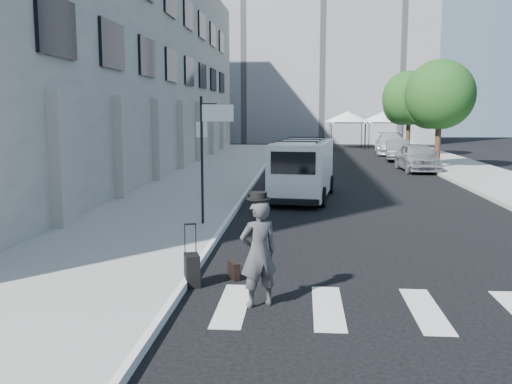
% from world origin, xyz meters
% --- Properties ---
extents(ground, '(120.00, 120.00, 0.00)m').
position_xyz_m(ground, '(0.00, 0.00, 0.00)').
color(ground, black).
rests_on(ground, ground).
extents(sidewalk_left, '(4.50, 48.00, 0.15)m').
position_xyz_m(sidewalk_left, '(-4.25, 16.00, 0.07)').
color(sidewalk_left, gray).
rests_on(sidewalk_left, ground).
extents(sidewalk_right, '(4.00, 56.00, 0.15)m').
position_xyz_m(sidewalk_right, '(9.00, 20.00, 0.07)').
color(sidewalk_right, gray).
rests_on(sidewalk_right, ground).
extents(building_left, '(10.00, 44.00, 12.00)m').
position_xyz_m(building_left, '(-11.50, 18.00, 6.00)').
color(building_left, gray).
rests_on(building_left, ground).
extents(building_far, '(22.00, 12.00, 25.00)m').
position_xyz_m(building_far, '(2.00, 50.00, 12.50)').
color(building_far, slate).
rests_on(building_far, ground).
extents(sign_pole, '(1.03, 0.07, 3.50)m').
position_xyz_m(sign_pole, '(-2.36, 3.20, 2.65)').
color(sign_pole, black).
rests_on(sign_pole, sidewalk_left).
extents(tree_near, '(3.80, 3.83, 6.03)m').
position_xyz_m(tree_near, '(7.50, 20.15, 3.97)').
color(tree_near, black).
rests_on(tree_near, ground).
extents(tree_far, '(3.80, 3.83, 6.03)m').
position_xyz_m(tree_far, '(7.50, 29.15, 3.97)').
color(tree_far, black).
rests_on(tree_far, ground).
extents(tent_left, '(4.00, 4.00, 3.20)m').
position_xyz_m(tent_left, '(4.00, 38.00, 2.71)').
color(tent_left, black).
rests_on(tent_left, ground).
extents(tent_right, '(4.00, 4.00, 3.20)m').
position_xyz_m(tent_right, '(7.20, 38.50, 2.71)').
color(tent_right, black).
rests_on(tent_right, ground).
extents(businessman, '(0.79, 0.70, 1.82)m').
position_xyz_m(businessman, '(-0.57, -3.00, 0.91)').
color(businessman, '#38393B').
rests_on(businessman, ground).
extents(briefcase, '(0.29, 0.45, 0.34)m').
position_xyz_m(briefcase, '(-1.17, -1.46, 0.17)').
color(briefcase, black).
rests_on(briefcase, ground).
extents(suitcase, '(0.38, 0.48, 1.16)m').
position_xyz_m(suitcase, '(-1.89, -2.00, 0.31)').
color(suitcase, black).
rests_on(suitcase, ground).
extents(cargo_van, '(2.51, 5.81, 2.14)m').
position_xyz_m(cargo_van, '(0.18, 9.01, 1.11)').
color(cargo_van, silver).
rests_on(cargo_van, ground).
extents(parked_car_a, '(2.02, 4.61, 1.55)m').
position_xyz_m(parked_car_a, '(6.36, 19.17, 0.77)').
color(parked_car_a, '#94959B').
rests_on(parked_car_a, ground).
extents(parked_car_b, '(1.95, 4.28, 1.36)m').
position_xyz_m(parked_car_b, '(6.41, 25.87, 0.68)').
color(parked_car_b, '#515558').
rests_on(parked_car_b, ground).
extents(parked_car_c, '(2.75, 5.80, 1.63)m').
position_xyz_m(parked_car_c, '(6.80, 31.28, 0.82)').
color(parked_car_c, '#B3B5BC').
rests_on(parked_car_c, ground).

